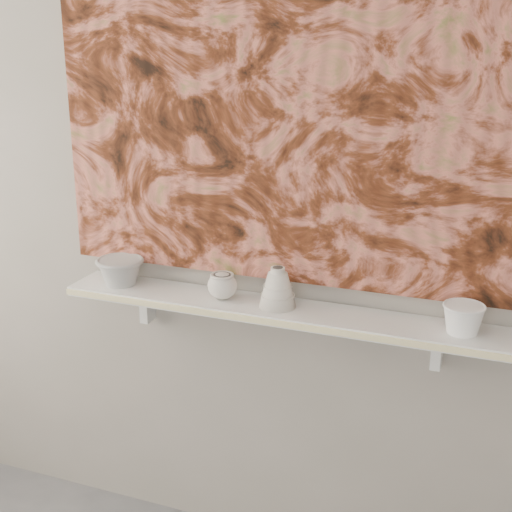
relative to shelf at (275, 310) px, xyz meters
The scene contains 11 objects.
wall_back 0.45m from the shelf, 90.00° to the left, with size 3.60×3.60×0.00m, color gray.
shelf is the anchor object (origin of this frame).
shelf_stripe 0.09m from the shelf, 90.00° to the right, with size 1.40×0.01×0.02m, color beige.
bracket_left 0.50m from the shelf, behind, with size 0.03×0.06×0.12m, color silver.
bracket_right 0.50m from the shelf, ahead, with size 0.03×0.06×0.12m, color silver.
painting 0.63m from the shelf, 90.00° to the left, with size 1.50×0.03×1.10m, color #5C2813.
house_motif 0.55m from the shelf, ahead, with size 0.09×0.00×0.08m, color black.
bowl_grey 0.55m from the shelf, behind, with size 0.16×0.16×0.09m, color #A0A09D, non-canonical shape.
cup_cream 0.19m from the shelf, behind, with size 0.09×0.09×0.09m, color silver, non-canonical shape.
bell_vessel 0.08m from the shelf, ahead, with size 0.12×0.12×0.13m, color silver, non-canonical shape.
bowl_white 0.56m from the shelf, ahead, with size 0.12×0.12×0.09m, color white, non-canonical shape.
Camera 1 is at (0.68, -0.42, 1.75)m, focal length 50.00 mm.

